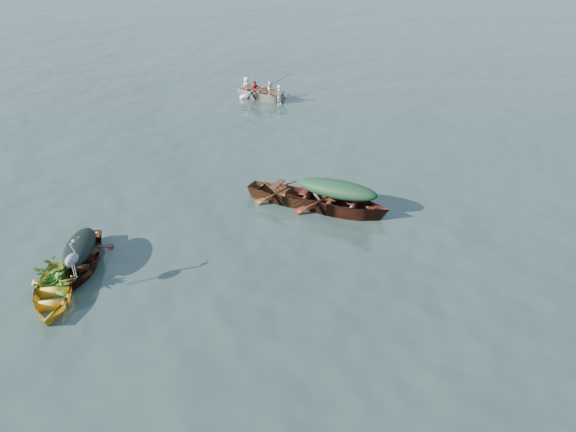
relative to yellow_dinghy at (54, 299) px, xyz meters
The scene contains 13 objects.
ground 4.58m from the yellow_dinghy, 43.84° to the left, with size 140.00×140.00×0.00m, color #2D3F39.
yellow_dinghy is the anchor object (origin of this frame).
dark_covered_boat 1.42m from the yellow_dinghy, 101.32° to the left, with size 1.25×3.35×0.82m, color #44220F.
green_tarp_boat 8.07m from the yellow_dinghy, 52.46° to the left, with size 1.37×4.41×1.03m, color #451710.
open_wooden_boat 7.38m from the yellow_dinghy, 61.97° to the left, with size 1.24×3.99×0.91m, color #5D3017.
rowed_boat 16.52m from the yellow_dinghy, 95.53° to the left, with size 1.21×4.04×0.95m, color beige.
dark_tarp_cover 1.55m from the yellow_dinghy, 101.32° to the left, with size 0.69×1.85×0.40m, color black.
green_tarp_cover 8.11m from the yellow_dinghy, 52.46° to the left, with size 0.76×2.43×0.52m, color black.
thwart_benches 7.39m from the yellow_dinghy, 61.97° to the left, with size 0.74×1.99×0.04m, color #461B10, non-canonical shape.
heron 1.01m from the yellow_dinghy, 37.29° to the left, with size 0.28×0.40×0.92m, color gray, non-canonical shape.
dinghy_weeds 0.88m from the yellow_dinghy, 119.32° to the left, with size 0.70×0.90×0.60m, color #336B1C.
rowers 16.54m from the yellow_dinghy, 95.53° to the left, with size 1.09×2.83×0.76m, color silver.
oars 16.53m from the yellow_dinghy, 95.53° to the left, with size 2.60×0.60×0.06m, color #8F5C36, non-canonical shape.
Camera 1 is at (5.34, -11.14, 7.76)m, focal length 35.00 mm.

